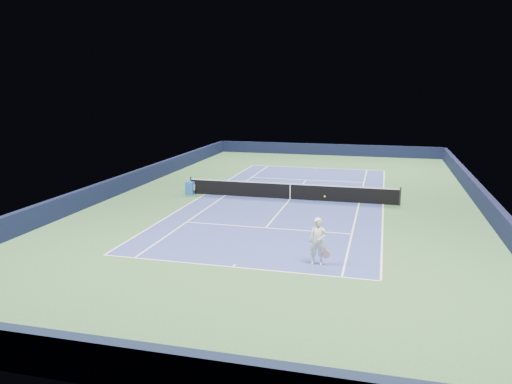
# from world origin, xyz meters

# --- Properties ---
(ground) EXTENTS (40.00, 40.00, 0.00)m
(ground) POSITION_xyz_m (0.00, 0.00, 0.00)
(ground) COLOR #345D32
(ground) RESTS_ON ground
(wall_far) EXTENTS (22.00, 0.35, 1.10)m
(wall_far) POSITION_xyz_m (0.00, 19.82, 0.55)
(wall_far) COLOR black
(wall_far) RESTS_ON ground
(wall_near) EXTENTS (22.00, 0.35, 1.10)m
(wall_near) POSITION_xyz_m (0.00, -19.82, 0.55)
(wall_near) COLOR black
(wall_near) RESTS_ON ground
(wall_right) EXTENTS (0.35, 40.00, 1.10)m
(wall_right) POSITION_xyz_m (10.82, 0.00, 0.55)
(wall_right) COLOR black
(wall_right) RESTS_ON ground
(wall_left) EXTENTS (0.35, 40.00, 1.10)m
(wall_left) POSITION_xyz_m (-10.82, 0.00, 0.55)
(wall_left) COLOR black
(wall_left) RESTS_ON ground
(court_surface) EXTENTS (10.97, 23.77, 0.01)m
(court_surface) POSITION_xyz_m (0.00, 0.00, 0.00)
(court_surface) COLOR navy
(court_surface) RESTS_ON ground
(baseline_far) EXTENTS (10.97, 0.08, 0.00)m
(baseline_far) POSITION_xyz_m (0.00, 11.88, 0.01)
(baseline_far) COLOR white
(baseline_far) RESTS_ON ground
(baseline_near) EXTENTS (10.97, 0.08, 0.00)m
(baseline_near) POSITION_xyz_m (0.00, -11.88, 0.01)
(baseline_near) COLOR white
(baseline_near) RESTS_ON ground
(sideline_doubles_right) EXTENTS (0.08, 23.77, 0.00)m
(sideline_doubles_right) POSITION_xyz_m (5.49, 0.00, 0.01)
(sideline_doubles_right) COLOR white
(sideline_doubles_right) RESTS_ON ground
(sideline_doubles_left) EXTENTS (0.08, 23.77, 0.00)m
(sideline_doubles_left) POSITION_xyz_m (-5.49, 0.00, 0.01)
(sideline_doubles_left) COLOR white
(sideline_doubles_left) RESTS_ON ground
(sideline_singles_right) EXTENTS (0.08, 23.77, 0.00)m
(sideline_singles_right) POSITION_xyz_m (4.12, 0.00, 0.01)
(sideline_singles_right) COLOR white
(sideline_singles_right) RESTS_ON ground
(sideline_singles_left) EXTENTS (0.08, 23.77, 0.00)m
(sideline_singles_left) POSITION_xyz_m (-4.12, 0.00, 0.01)
(sideline_singles_left) COLOR white
(sideline_singles_left) RESTS_ON ground
(service_line_far) EXTENTS (8.23, 0.08, 0.00)m
(service_line_far) POSITION_xyz_m (0.00, 6.40, 0.01)
(service_line_far) COLOR white
(service_line_far) RESTS_ON ground
(service_line_near) EXTENTS (8.23, 0.08, 0.00)m
(service_line_near) POSITION_xyz_m (0.00, -6.40, 0.01)
(service_line_near) COLOR white
(service_line_near) RESTS_ON ground
(center_service_line) EXTENTS (0.08, 12.80, 0.00)m
(center_service_line) POSITION_xyz_m (0.00, 0.00, 0.01)
(center_service_line) COLOR white
(center_service_line) RESTS_ON ground
(center_mark_far) EXTENTS (0.08, 0.30, 0.00)m
(center_mark_far) POSITION_xyz_m (0.00, 11.73, 0.01)
(center_mark_far) COLOR white
(center_mark_far) RESTS_ON ground
(center_mark_near) EXTENTS (0.08, 0.30, 0.00)m
(center_mark_near) POSITION_xyz_m (0.00, -11.73, 0.01)
(center_mark_near) COLOR white
(center_mark_near) RESTS_ON ground
(tennis_net) EXTENTS (12.90, 0.10, 1.07)m
(tennis_net) POSITION_xyz_m (0.00, 0.00, 0.50)
(tennis_net) COLOR black
(tennis_net) RESTS_ON ground
(sponsor_cube) EXTENTS (0.57, 0.45, 0.80)m
(sponsor_cube) POSITION_xyz_m (-6.40, -0.18, 0.40)
(sponsor_cube) COLOR blue
(sponsor_cube) RESTS_ON ground
(tennis_player) EXTENTS (0.83, 1.28, 2.52)m
(tennis_player) POSITION_xyz_m (3.08, -10.78, 0.93)
(tennis_player) COLOR white
(tennis_player) RESTS_ON ground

